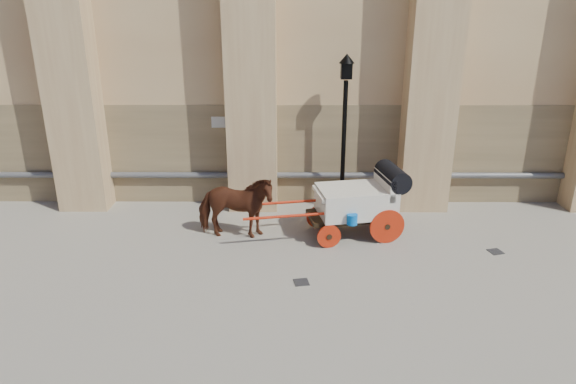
{
  "coord_description": "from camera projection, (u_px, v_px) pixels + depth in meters",
  "views": [
    {
      "loc": [
        0.08,
        -10.74,
        5.81
      ],
      "look_at": [
        0.04,
        1.53,
        1.24
      ],
      "focal_mm": 32.0,
      "sensor_mm": 36.0,
      "label": 1
    }
  ],
  "objects": [
    {
      "name": "drain_grate_far",
      "position": [
        495.0,
        252.0,
        12.67
      ],
      "size": [
        0.39,
        0.39,
        0.01
      ],
      "primitive_type": "cube",
      "rotation": [
        0.0,
        0.0,
        0.27
      ],
      "color": "black",
      "rests_on": "ground"
    },
    {
      "name": "street_lamp",
      "position": [
        344.0,
        131.0,
        14.36
      ],
      "size": [
        0.42,
        0.42,
        4.51
      ],
      "color": "black",
      "rests_on": "ground"
    },
    {
      "name": "horse",
      "position": [
        235.0,
        207.0,
        13.16
      ],
      "size": [
        2.07,
        1.05,
        1.7
      ],
      "primitive_type": "imported",
      "rotation": [
        0.0,
        0.0,
        1.51
      ],
      "color": "#5E2814",
      "rests_on": "ground"
    },
    {
      "name": "drain_grate_near",
      "position": [
        301.0,
        282.0,
        11.29
      ],
      "size": [
        0.37,
        0.37,
        0.01
      ],
      "primitive_type": "cube",
      "rotation": [
        0.0,
        0.0,
        0.18
      ],
      "color": "black",
      "rests_on": "ground"
    },
    {
      "name": "carriage",
      "position": [
        361.0,
        199.0,
        13.29
      ],
      "size": [
        4.36,
        1.87,
        1.85
      ],
      "rotation": [
        0.0,
        0.0,
        0.18
      ],
      "color": "black",
      "rests_on": "ground"
    },
    {
      "name": "ground",
      "position": [
        286.0,
        264.0,
        12.1
      ],
      "size": [
        90.0,
        90.0,
        0.0
      ],
      "primitive_type": "plane",
      "color": "gray",
      "rests_on": "ground"
    }
  ]
}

